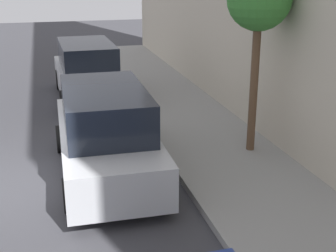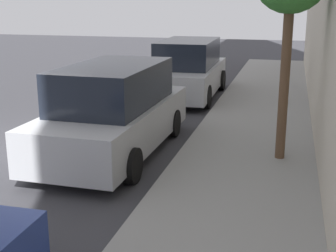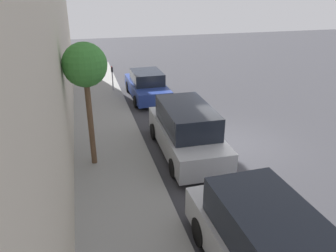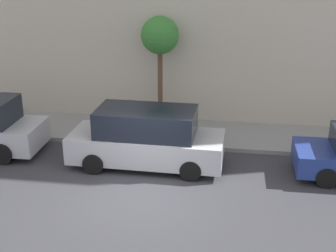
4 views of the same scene
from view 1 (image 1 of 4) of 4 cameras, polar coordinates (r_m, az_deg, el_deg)
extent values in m
plane|color=#38383D|center=(10.14, -19.11, -7.20)|extent=(60.00, 60.00, 0.00)
cube|color=gray|center=(10.79, 7.51, -4.20)|extent=(2.73, 32.00, 0.15)
cube|color=#B7BABF|center=(10.12, -7.53, -2.37)|extent=(1.99, 4.93, 0.84)
cube|color=black|center=(9.84, -7.74, 2.19)|extent=(1.73, 3.13, 0.84)
cylinder|color=black|center=(11.59, -12.90, -1.53)|extent=(0.22, 0.66, 0.66)
cylinder|color=black|center=(11.76, -4.13, -0.77)|extent=(0.22, 0.66, 0.66)
cylinder|color=black|center=(8.80, -11.95, -8.29)|extent=(0.22, 0.66, 0.66)
cylinder|color=black|center=(9.02, -0.40, -7.11)|extent=(0.22, 0.66, 0.66)
cube|color=#B7BABF|center=(16.02, -9.72, 5.55)|extent=(2.00, 4.94, 0.84)
cube|color=black|center=(15.85, -9.89, 8.51)|extent=(1.74, 3.13, 0.84)
cylinder|color=black|center=(17.51, -13.11, 5.53)|extent=(0.22, 0.72, 0.72)
cylinder|color=black|center=(17.65, -7.24, 5.98)|extent=(0.22, 0.72, 0.72)
cylinder|color=black|center=(14.57, -12.58, 2.87)|extent=(0.22, 0.72, 0.72)
cylinder|color=black|center=(14.74, -5.58, 3.43)|extent=(0.22, 0.72, 0.72)
cylinder|color=brown|center=(10.85, 10.42, 4.83)|extent=(0.19, 0.19, 3.09)
camera|label=2|loc=(4.80, 67.03, -6.18)|focal=50.00mm
camera|label=3|loc=(20.52, -1.93, 23.58)|focal=35.00mm
camera|label=4|loc=(14.25, -80.64, 12.68)|focal=50.00mm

